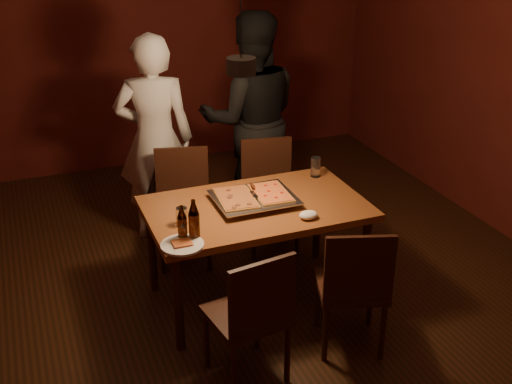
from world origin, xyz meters
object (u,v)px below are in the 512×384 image
object	(u,v)px
beer_bottle_a	(182,222)
chair_far_right	(269,184)
chair_near_right	(355,279)
diner_white	(155,139)
diner_dark	(251,119)
pendant_lamp	(241,64)
dining_table	(256,215)
chair_far_left	(183,195)
chair_near_left	(253,308)
plate_slice	(182,245)
beer_bottle_b	(194,219)
pizza_tray	(254,200)

from	to	relation	value
beer_bottle_a	chair_far_right	bearing A→B (deg)	45.53
beer_bottle_a	chair_near_right	bearing A→B (deg)	-28.52
diner_white	diner_dark	xyz separation A→B (m)	(0.86, 0.04, 0.05)
beer_bottle_a	pendant_lamp	world-z (taller)	pendant_lamp
diner_white	chair_near_right	bearing A→B (deg)	125.68
dining_table	beer_bottle_a	world-z (taller)	beer_bottle_a
beer_bottle_a	diner_white	distance (m)	1.50
chair_far_left	diner_dark	bearing A→B (deg)	-133.87
chair_near_left	chair_far_left	bearing A→B (deg)	80.03
chair_far_right	chair_near_right	world-z (taller)	same
chair_near_left	plate_slice	xyz separation A→B (m)	(-0.28, 0.47, 0.22)
chair_near_right	beer_bottle_a	size ratio (longest dim) A/B	2.36
chair_far_right	chair_near_left	world-z (taller)	same
chair_near_left	plate_slice	distance (m)	0.59
chair_far_right	chair_near_left	bearing A→B (deg)	74.53
plate_slice	chair_near_left	bearing A→B (deg)	-59.47
beer_bottle_b	chair_near_right	bearing A→B (deg)	-29.25
pizza_tray	plate_slice	distance (m)	0.74
chair_near_left	pizza_tray	bearing A→B (deg)	59.68
dining_table	chair_near_right	size ratio (longest dim) A/B	2.82
chair_far_left	diner_white	xyz separation A→B (m)	(-0.10, 0.42, 0.33)
dining_table	diner_dark	world-z (taller)	diner_dark
chair_far_right	chair_near_left	xyz separation A→B (m)	(-0.75, -1.58, 0.00)
chair_near_left	plate_slice	world-z (taller)	chair_near_left
chair_far_right	beer_bottle_b	world-z (taller)	beer_bottle_b
chair_near_left	beer_bottle_b	world-z (taller)	beer_bottle_b
pizza_tray	diner_white	distance (m)	1.25
chair_near_left	beer_bottle_a	size ratio (longest dim) A/B	2.15
chair_near_right	diner_white	world-z (taller)	diner_white
chair_near_right	diner_white	size ratio (longest dim) A/B	0.30
dining_table	pendant_lamp	bearing A→B (deg)	-144.14
chair_far_right	pizza_tray	world-z (taller)	chair_far_right
chair_near_right	plate_slice	size ratio (longest dim) A/B	2.00
chair_far_left	diner_dark	distance (m)	0.97
plate_slice	diner_white	world-z (taller)	diner_white
beer_bottle_b	pizza_tray	bearing A→B (deg)	32.48
chair_far_right	pizza_tray	bearing A→B (deg)	70.19
chair_near_right	pizza_tray	world-z (taller)	chair_near_right
chair_near_left	diner_white	xyz separation A→B (m)	(-0.07, 2.06, 0.33)
dining_table	chair_far_right	size ratio (longest dim) A/B	3.09
chair_far_left	pizza_tray	xyz separation A→B (m)	(0.31, -0.76, 0.24)
chair_near_right	pendant_lamp	world-z (taller)	pendant_lamp
chair_near_right	pendant_lamp	xyz separation A→B (m)	(-0.48, 0.69, 1.22)
dining_table	chair_near_left	bearing A→B (deg)	-112.41
pendant_lamp	pizza_tray	bearing A→B (deg)	44.77
diner_dark	pizza_tray	bearing A→B (deg)	83.68
diner_dark	beer_bottle_b	bearing A→B (deg)	71.74
diner_dark	pendant_lamp	distance (m)	1.70
chair_near_right	beer_bottle_b	size ratio (longest dim) A/B	2.02
chair_near_right	diner_white	xyz separation A→B (m)	(-0.76, 2.00, 0.33)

